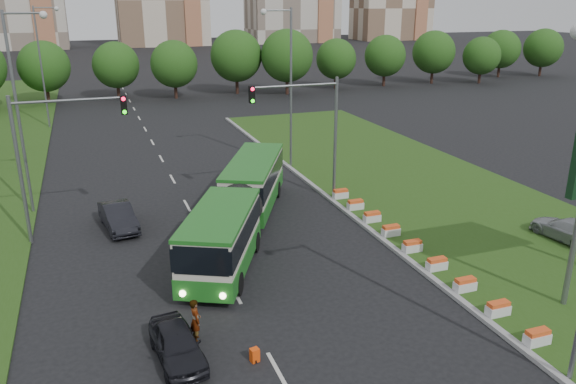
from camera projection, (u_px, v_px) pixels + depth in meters
name	position (u px, v px, depth m)	size (l,w,h in m)	color
ground	(297.00, 281.00, 26.28)	(360.00, 360.00, 0.00)	black
grass_median	(436.00, 196.00, 37.54)	(14.00, 60.00, 0.15)	#284915
median_kerb	(342.00, 208.00, 35.31)	(0.30, 60.00, 0.18)	gray
lane_markings	(168.00, 172.00, 43.11)	(0.20, 100.00, 0.01)	beige
flower_planters	(412.00, 246.00, 28.99)	(1.10, 18.10, 0.60)	silver
traffic_mast_median	(312.00, 121.00, 34.98)	(5.76, 0.32, 8.00)	slate
traffic_mast_left	(50.00, 145.00, 29.22)	(5.76, 0.32, 8.00)	slate
street_lamps	(187.00, 119.00, 32.27)	(36.00, 60.00, 12.00)	slate
tree_line	(224.00, 62.00, 76.97)	(120.00, 8.00, 9.00)	#204713
articulated_bus	(234.00, 205.00, 31.15)	(2.63, 16.84, 2.77)	beige
car_left_near	(177.00, 344.00, 20.37)	(1.53, 3.81, 1.30)	black
car_left_far	(118.00, 217.00, 32.16)	(1.53, 4.40, 1.45)	black
car_median	(568.00, 229.00, 30.29)	(1.71, 4.20, 1.22)	#969A9E
pedestrian	(196.00, 320.00, 21.48)	(0.64, 0.42, 1.75)	gray
shopping_trolley	(255.00, 355.00, 20.38)	(0.31, 0.33, 0.53)	#F7480D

